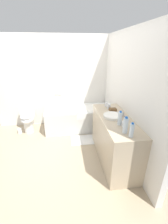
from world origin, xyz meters
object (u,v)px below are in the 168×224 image
bathtub (77,117)px  toilet_paper_roll (20,131)px  amenity_basket (113,110)px  sink_faucet (123,114)px  drinking_glass_3 (124,124)px  drinking_glass_2 (106,104)px  water_bottle_2 (132,130)px  water_bottle_1 (126,125)px  sink_basin (112,116)px  toilet (28,118)px  bath_mat (84,140)px  drinking_glass_1 (125,127)px  drinking_glass_0 (109,106)px  water_bottle_0 (120,118)px

bathtub → toilet_paper_roll: size_ratio=12.20×
amenity_basket → toilet_paper_roll: (-2.13, 0.89, -0.84)m
sink_faucet → drinking_glass_3: (-0.12, -0.37, 0.01)m
drinking_glass_3 → drinking_glass_2: bearing=92.1°
water_bottle_2 → amenity_basket: water_bottle_2 is taller
water_bottle_1 → toilet_paper_roll: bearing=139.9°
sink_basin → toilet_paper_roll: 2.50m
toilet → sink_basin: (1.82, -1.24, 0.52)m
sink_basin → water_bottle_2: bearing=-85.2°
toilet_paper_roll → sink_basin: bearing=-29.9°
toilet → toilet_paper_roll: size_ratio=5.41×
drinking_glass_2 → bath_mat: bearing=169.5°
toilet → sink_basin: size_ratio=2.20×
drinking_glass_1 → toilet: bearing=137.6°
sink_basin → drinking_glass_3: size_ratio=3.73×
sink_faucet → water_bottle_1: water_bottle_1 is taller
water_bottle_1 → drinking_glass_0: 0.96m
drinking_glass_0 → drinking_glass_2: (-0.01, 0.14, -0.01)m
toilet → sink_basin: 2.26m
drinking_glass_1 → drinking_glass_2: (-0.02, 1.01, -0.00)m
bathtub → water_bottle_2: 2.13m
bathtub → bath_mat: (0.10, -0.63, -0.31)m
water_bottle_2 → drinking_glass_0: bearing=90.4°
toilet → drinking_glass_1: 2.58m
water_bottle_0 → drinking_glass_3: size_ratio=2.69×
water_bottle_1 → bath_mat: water_bottle_1 is taller
drinking_glass_0 → drinking_glass_1: size_ratio=1.10×
amenity_basket → bath_mat: amenity_basket is taller
bath_mat → toilet_paper_roll: (-1.59, 0.53, 0.06)m
water_bottle_0 → bath_mat: bearing=116.3°
sink_faucet → amenity_basket: sink_faucet is taller
bath_mat → toilet_paper_roll: bearing=161.5°
bath_mat → toilet_paper_roll: toilet_paper_roll is taller
sink_faucet → water_bottle_2: (-0.14, -0.67, 0.07)m
water_bottle_0 → drinking_glass_2: (0.01, 0.85, -0.07)m
bath_mat → drinking_glass_0: bearing=-25.0°
water_bottle_1 → bath_mat: size_ratio=0.43×
sink_faucet → water_bottle_0: size_ratio=0.63×
sink_faucet → drinking_glass_0: drinking_glass_0 is taller
water_bottle_2 → drinking_glass_2: (-0.02, 1.22, -0.06)m
amenity_basket → bath_mat: size_ratio=0.24×
drinking_glass_0 → toilet_paper_roll: drinking_glass_0 is taller
water_bottle_1 → water_bottle_2: bearing=-69.4°
sink_faucet → water_bottle_0: bearing=-119.6°
sink_faucet → water_bottle_2: bearing=-101.5°
water_bottle_1 → bath_mat: 1.62m
drinking_glass_2 → water_bottle_0: bearing=-90.9°
drinking_glass_3 → amenity_basket: 0.65m
sink_basin → amenity_basket: size_ratio=2.37×
bathtub → toilet_paper_roll: 1.52m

